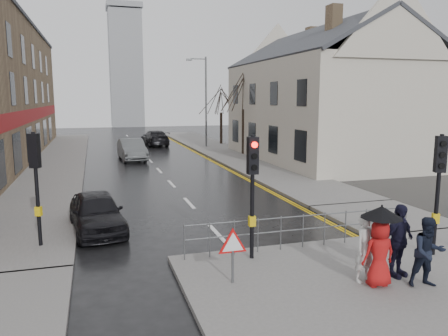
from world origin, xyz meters
TOP-DOWN VIEW (x-y plane):
  - ground at (0.00, 0.00)m, footprint 120.00×120.00m
  - near_pavement at (3.00, -3.50)m, footprint 10.00×9.00m
  - left_pavement at (-6.50, 23.00)m, footprint 4.00×44.00m
  - right_pavement at (6.50, 25.00)m, footprint 4.00×40.00m
  - pavement_bridge_right at (6.50, 3.00)m, footprint 4.00×4.20m
  - building_right_cream at (12.00, 18.00)m, footprint 9.00×16.40m
  - church_tower at (1.50, 62.00)m, footprint 5.00×5.00m
  - traffic_signal_near_left at (0.20, 0.20)m, footprint 0.28×0.27m
  - traffic_signal_near_right at (5.20, -1.00)m, footprint 0.34×0.33m
  - traffic_signal_far_left at (-5.50, 3.00)m, footprint 0.34×0.33m
  - guard_railing_front at (1.95, 0.60)m, footprint 7.14×0.04m
  - warning_sign at (-0.80, -1.21)m, footprint 0.80×0.07m
  - street_lamp at (5.82, 28.00)m, footprint 1.83×0.25m
  - tree_near at (7.50, 22.00)m, footprint 2.40×2.40m
  - tree_far at (8.00, 30.00)m, footprint 2.40×2.40m
  - pedestrian_a at (2.25, -2.01)m, footprint 0.70×0.57m
  - pedestrian_b at (3.48, -2.69)m, footprint 0.91×0.77m
  - pedestrian_with_umbrella at (2.42, -2.34)m, footprint 0.96×0.96m
  - pedestrian_d at (3.20, -1.99)m, footprint 1.15×0.73m
  - car_parked at (-3.86, 4.39)m, footprint 2.08×4.16m
  - car_mid at (-1.22, 21.74)m, footprint 1.95×4.81m
  - car_far at (1.73, 31.17)m, footprint 2.37×5.18m

SIDE VIEW (x-z plane):
  - ground at x=0.00m, z-range 0.00..0.00m
  - near_pavement at x=3.00m, z-range 0.00..0.14m
  - left_pavement at x=-6.50m, z-range 0.00..0.14m
  - right_pavement at x=6.50m, z-range 0.00..0.14m
  - pavement_bridge_right at x=6.50m, z-range 0.00..0.14m
  - car_parked at x=-3.86m, z-range 0.00..1.36m
  - car_far at x=1.73m, z-range 0.00..1.47m
  - car_mid at x=-1.22m, z-range 0.00..1.55m
  - guard_railing_front at x=1.95m, z-range 0.36..1.36m
  - pedestrian_a at x=2.25m, z-range 0.14..1.79m
  - pedestrian_b at x=3.48m, z-range 0.14..1.80m
  - warning_sign at x=-0.80m, z-range 0.37..1.72m
  - pedestrian_d at x=3.20m, z-range 0.14..1.97m
  - pedestrian_with_umbrella at x=2.42m, z-range 0.26..2.18m
  - traffic_signal_near_left at x=0.20m, z-range 0.76..4.16m
  - traffic_signal_near_right at x=5.20m, z-range 0.76..4.16m
  - traffic_signal_far_left at x=-5.50m, z-range 0.76..4.16m
  - tree_far at x=8.00m, z-range 1.60..7.24m
  - street_lamp at x=5.82m, z-range 0.71..8.71m
  - building_right_cream at x=12.00m, z-range -0.27..9.83m
  - tree_near at x=7.50m, z-range 1.85..8.43m
  - church_tower at x=1.50m, z-range 0.00..18.00m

